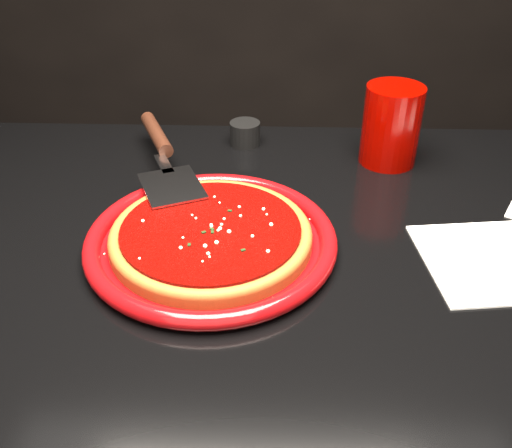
{
  "coord_description": "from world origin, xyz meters",
  "views": [
    {
      "loc": [
        0.02,
        -0.63,
        1.21
      ],
      "look_at": [
        0.0,
        0.03,
        0.77
      ],
      "focal_mm": 40.0,
      "sensor_mm": 36.0,
      "label": 1
    }
  ],
  "objects": [
    {
      "name": "parmesan_dusting",
      "position": [
        -0.06,
        -0.0,
        0.79
      ],
      "size": [
        0.24,
        0.24,
        0.01
      ],
      "primitive_type": null,
      "color": "beige",
      "rests_on": "plate"
    },
    {
      "name": "table",
      "position": [
        0.0,
        0.0,
        0.38
      ],
      "size": [
        1.2,
        0.8,
        0.75
      ],
      "primitive_type": "cube",
      "color": "black",
      "rests_on": "floor"
    },
    {
      "name": "basil_flecks",
      "position": [
        -0.06,
        -0.0,
        0.78
      ],
      "size": [
        0.22,
        0.22,
        0.0
      ],
      "primitive_type": null,
      "color": "black",
      "rests_on": "plate"
    },
    {
      "name": "ramekin",
      "position": [
        -0.03,
        0.32,
        0.77
      ],
      "size": [
        0.07,
        0.07,
        0.04
      ],
      "primitive_type": "cylinder",
      "rotation": [
        0.0,
        0.0,
        -0.25
      ],
      "color": "black",
      "rests_on": "table"
    },
    {
      "name": "pizza_server",
      "position": [
        -0.15,
        0.19,
        0.79
      ],
      "size": [
        0.23,
        0.37,
        0.03
      ],
      "primitive_type": null,
      "rotation": [
        0.0,
        0.0,
        0.4
      ],
      "color": "silver",
      "rests_on": "plate"
    },
    {
      "name": "pizza_sauce",
      "position": [
        -0.06,
        -0.0,
        0.78
      ],
      "size": [
        0.29,
        0.29,
        0.01
      ],
      "primitive_type": "cylinder",
      "rotation": [
        0.0,
        0.0,
        -0.23
      ],
      "color": "#6B0401",
      "rests_on": "plate"
    },
    {
      "name": "napkin_a",
      "position": [
        0.31,
        -0.02,
        0.75
      ],
      "size": [
        0.2,
        0.2,
        0.0
      ],
      "primitive_type": "cube",
      "rotation": [
        0.0,
        0.0,
        0.12
      ],
      "color": "white",
      "rests_on": "table"
    },
    {
      "name": "cup",
      "position": [
        0.22,
        0.26,
        0.82
      ],
      "size": [
        0.13,
        0.13,
        0.13
      ],
      "primitive_type": "cylinder",
      "rotation": [
        0.0,
        0.0,
        -0.42
      ],
      "color": "#8B0400",
      "rests_on": "table"
    },
    {
      "name": "pizza_crust_rim",
      "position": [
        -0.06,
        -0.0,
        0.77
      ],
      "size": [
        0.33,
        0.33,
        0.02
      ],
      "primitive_type": "torus",
      "rotation": [
        0.0,
        0.0,
        -0.23
      ],
      "color": "brown",
      "rests_on": "plate"
    },
    {
      "name": "plate",
      "position": [
        -0.06,
        -0.0,
        0.76
      ],
      "size": [
        0.41,
        0.41,
        0.03
      ],
      "primitive_type": "cylinder",
      "rotation": [
        0.0,
        0.0,
        -0.23
      ],
      "color": "maroon",
      "rests_on": "table"
    },
    {
      "name": "pizza_crust",
      "position": [
        -0.06,
        -0.0,
        0.77
      ],
      "size": [
        0.33,
        0.33,
        0.01
      ],
      "primitive_type": "cylinder",
      "rotation": [
        0.0,
        0.0,
        -0.23
      ],
      "color": "brown",
      "rests_on": "plate"
    }
  ]
}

